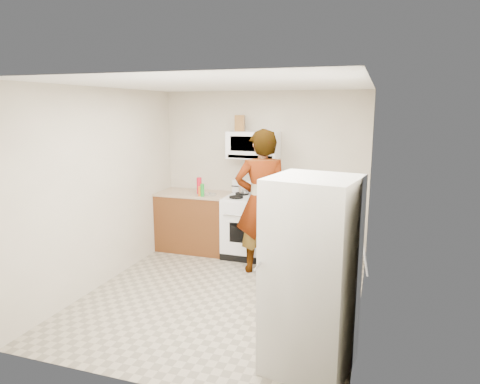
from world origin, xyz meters
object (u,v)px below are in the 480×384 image
at_px(saucepan, 245,189).
at_px(fridge, 311,275).
at_px(person, 262,202).
at_px(kettle, 305,192).
at_px(microwave, 253,145).
at_px(gas_range, 251,225).

bearing_deg(saucepan, fridge, -61.77).
bearing_deg(saucepan, person, -56.75).
height_order(person, kettle, person).
distance_m(microwave, fridge, 3.13).
distance_m(person, kettle, 0.87).
relative_size(microwave, kettle, 4.54).
height_order(microwave, fridge, microwave).
bearing_deg(kettle, microwave, -164.73).
bearing_deg(gas_range, kettle, 12.52).
relative_size(gas_range, person, 0.57).
bearing_deg(saucepan, microwave, -16.83).
bearing_deg(kettle, saucepan, -168.07).
relative_size(microwave, fridge, 0.45).
distance_m(fridge, saucepan, 3.13).
bearing_deg(fridge, kettle, 111.18).
bearing_deg(gas_range, microwave, 90.00).
height_order(gas_range, saucepan, gas_range).
distance_m(kettle, saucepan, 0.95).
height_order(kettle, saucepan, kettle).
height_order(gas_range, microwave, microwave).
bearing_deg(microwave, gas_range, -90.00).
xyz_separation_m(person, saucepan, (-0.47, 0.72, 0.02)).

